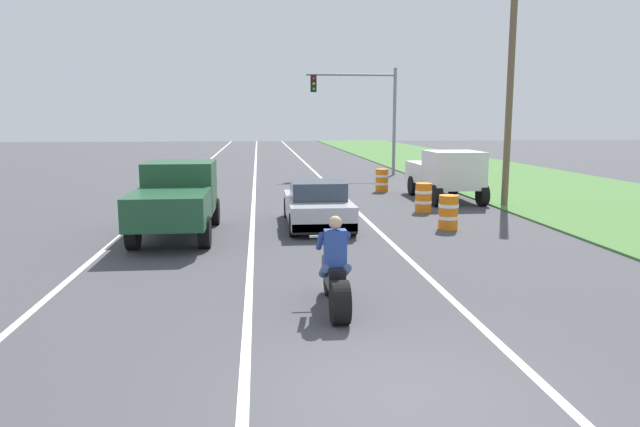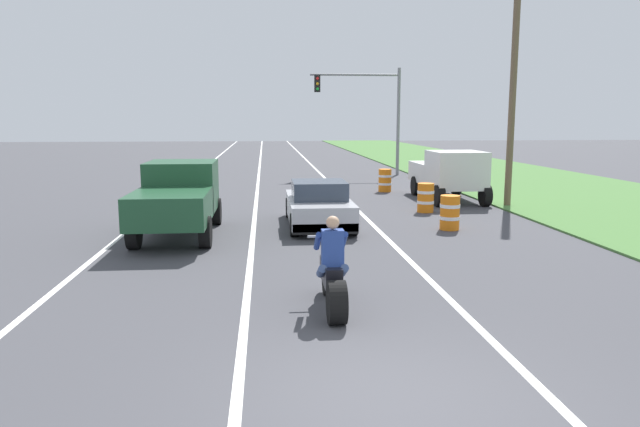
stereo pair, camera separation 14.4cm
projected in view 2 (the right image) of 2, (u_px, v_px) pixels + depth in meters
ground_plane at (395, 401)px, 6.71m from camera, size 160.00×160.00×0.00m
lane_stripe_left_solid at (175, 192)px, 25.88m from camera, size 0.14×120.00×0.01m
lane_stripe_right_solid at (337, 190)px, 26.54m from camera, size 0.14×120.00×0.01m
lane_stripe_centre_dashed at (257, 191)px, 26.21m from camera, size 0.14×120.00×0.01m
grass_verge_right at (553, 187)px, 27.47m from camera, size 10.00×120.00×0.06m
motorcycle_with_rider at (332, 277)px, 9.75m from camera, size 0.70×2.21×1.62m
sports_car_silver at (319, 205)px, 17.61m from camera, size 1.84×4.30×1.37m
pickup_truck_left_lane_dark_green at (178, 196)px, 16.05m from camera, size 2.02×4.80×1.98m
pickup_truck_right_shoulder_white at (448, 172)px, 23.18m from camera, size 2.02×4.80×1.98m
traffic_light_mast_near at (371, 104)px, 33.05m from camera, size 5.09×0.34×6.00m
utility_pole_roadside at (512, 104)px, 21.02m from camera, size 0.24×0.24×7.42m
construction_barrel_nearest at (450, 212)px, 17.05m from camera, size 0.58×0.58×1.00m
construction_barrel_mid at (426, 198)px, 20.26m from camera, size 0.58×0.58×1.00m
construction_barrel_far at (385, 180)px, 25.97m from camera, size 0.58×0.58×1.00m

